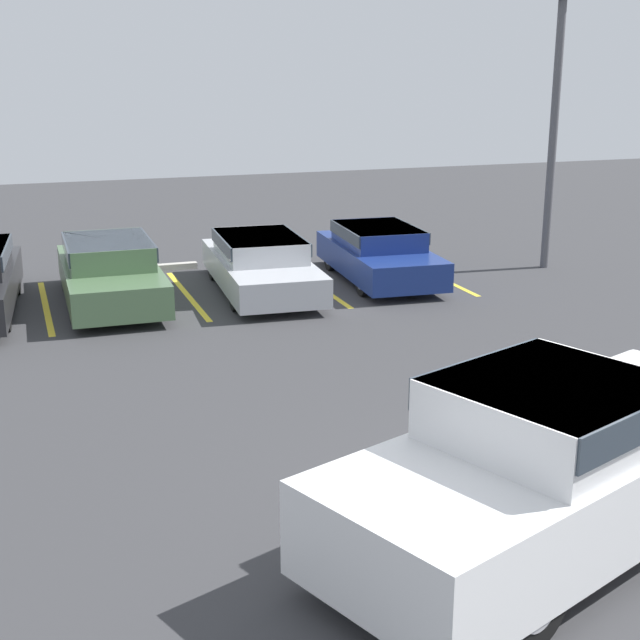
{
  "coord_description": "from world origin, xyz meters",
  "views": [
    {
      "loc": [
        -4.86,
        -7.27,
        4.58
      ],
      "look_at": [
        -0.74,
        4.42,
        1.0
      ],
      "focal_mm": 50.0,
      "sensor_mm": 36.0,
      "label": 1
    }
  ],
  "objects_px": {
    "parked_sedan_c": "(261,262)",
    "wheel_stop_curb": "(155,268)",
    "parked_sedan_d": "(379,252)",
    "light_post": "(556,100)",
    "pickup_truck": "(566,458)",
    "parked_sedan_b": "(110,270)"
  },
  "relations": [
    {
      "from": "parked_sedan_d",
      "to": "light_post",
      "type": "height_order",
      "value": "light_post"
    },
    {
      "from": "parked_sedan_d",
      "to": "parked_sedan_c",
      "type": "bearing_deg",
      "value": -82.96
    },
    {
      "from": "parked_sedan_d",
      "to": "light_post",
      "type": "xyz_separation_m",
      "value": [
        4.16,
        -0.12,
        3.18
      ]
    },
    {
      "from": "parked_sedan_b",
      "to": "parked_sedan_d",
      "type": "height_order",
      "value": "parked_sedan_b"
    },
    {
      "from": "parked_sedan_b",
      "to": "light_post",
      "type": "distance_m",
      "value": 10.41
    },
    {
      "from": "parked_sedan_c",
      "to": "wheel_stop_curb",
      "type": "xyz_separation_m",
      "value": [
        -1.79,
        2.64,
        -0.55
      ]
    },
    {
      "from": "parked_sedan_c",
      "to": "parked_sedan_d",
      "type": "relative_size",
      "value": 1.09
    },
    {
      "from": "parked_sedan_b",
      "to": "wheel_stop_curb",
      "type": "distance_m",
      "value": 2.89
    },
    {
      "from": "parked_sedan_d",
      "to": "light_post",
      "type": "distance_m",
      "value": 5.23
    },
    {
      "from": "parked_sedan_c",
      "to": "parked_sedan_d",
      "type": "distance_m",
      "value": 2.72
    },
    {
      "from": "parked_sedan_b",
      "to": "parked_sedan_c",
      "type": "distance_m",
      "value": 3.06
    },
    {
      "from": "pickup_truck",
      "to": "wheel_stop_curb",
      "type": "relative_size",
      "value": 3.02
    },
    {
      "from": "pickup_truck",
      "to": "wheel_stop_curb",
      "type": "height_order",
      "value": "pickup_truck"
    },
    {
      "from": "parked_sedan_b",
      "to": "wheel_stop_curb",
      "type": "xyz_separation_m",
      "value": [
        1.27,
        2.53,
        -0.6
      ]
    },
    {
      "from": "parked_sedan_b",
      "to": "wheel_stop_curb",
      "type": "bearing_deg",
      "value": 154.29
    },
    {
      "from": "parked_sedan_c",
      "to": "wheel_stop_curb",
      "type": "bearing_deg",
      "value": -141.99
    },
    {
      "from": "parked_sedan_b",
      "to": "light_post",
      "type": "xyz_separation_m",
      "value": [
        9.93,
        -0.09,
        3.14
      ]
    },
    {
      "from": "pickup_truck",
      "to": "parked_sedan_b",
      "type": "distance_m",
      "value": 11.24
    },
    {
      "from": "parked_sedan_d",
      "to": "wheel_stop_curb",
      "type": "xyz_separation_m",
      "value": [
        -4.51,
        2.51,
        -0.56
      ]
    },
    {
      "from": "parked_sedan_b",
      "to": "parked_sedan_c",
      "type": "bearing_deg",
      "value": 88.83
    },
    {
      "from": "parked_sedan_d",
      "to": "wheel_stop_curb",
      "type": "height_order",
      "value": "parked_sedan_d"
    },
    {
      "from": "parked_sedan_c",
      "to": "parked_sedan_d",
      "type": "bearing_deg",
      "value": 96.66
    }
  ]
}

